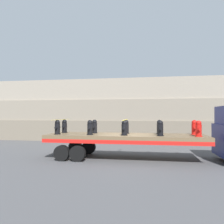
# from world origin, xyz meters

# --- Properties ---
(ground_plane) EXTENTS (120.00, 120.00, 0.00)m
(ground_plane) POSITION_xyz_m (0.00, 0.00, 0.00)
(ground_plane) COLOR #474749
(rock_cliff) EXTENTS (60.00, 3.30, 5.81)m
(rock_cliff) POSITION_xyz_m (0.00, 8.63, 2.91)
(rock_cliff) COLOR #706656
(rock_cliff) RESTS_ON ground_plane
(flatbed_trailer) EXTENTS (8.86, 2.52, 1.37)m
(flatbed_trailer) POSITION_xyz_m (-0.46, 0.00, 1.13)
(flatbed_trailer) COLOR brown
(flatbed_trailer) RESTS_ON ground_plane
(fire_hydrant_black_near_0) EXTENTS (0.37, 0.57, 0.82)m
(fire_hydrant_black_near_0) POSITION_xyz_m (-3.83, -0.53, 1.77)
(fire_hydrant_black_near_0) COLOR black
(fire_hydrant_black_near_0) RESTS_ON flatbed_trailer
(fire_hydrant_black_far_0) EXTENTS (0.37, 0.57, 0.82)m
(fire_hydrant_black_far_0) POSITION_xyz_m (-3.83, 0.53, 1.77)
(fire_hydrant_black_far_0) COLOR black
(fire_hydrant_black_far_0) RESTS_ON flatbed_trailer
(fire_hydrant_black_near_1) EXTENTS (0.37, 0.57, 0.82)m
(fire_hydrant_black_near_1) POSITION_xyz_m (-1.92, -0.53, 1.77)
(fire_hydrant_black_near_1) COLOR black
(fire_hydrant_black_near_1) RESTS_ON flatbed_trailer
(fire_hydrant_black_far_1) EXTENTS (0.37, 0.57, 0.82)m
(fire_hydrant_black_far_1) POSITION_xyz_m (-1.92, 0.53, 1.77)
(fire_hydrant_black_far_1) COLOR black
(fire_hydrant_black_far_1) RESTS_ON flatbed_trailer
(fire_hydrant_black_near_2) EXTENTS (0.37, 0.57, 0.82)m
(fire_hydrant_black_near_2) POSITION_xyz_m (0.00, -0.53, 1.77)
(fire_hydrant_black_near_2) COLOR black
(fire_hydrant_black_near_2) RESTS_ON flatbed_trailer
(fire_hydrant_black_far_2) EXTENTS (0.37, 0.57, 0.82)m
(fire_hydrant_black_far_2) POSITION_xyz_m (0.00, 0.53, 1.77)
(fire_hydrant_black_far_2) COLOR black
(fire_hydrant_black_far_2) RESTS_ON flatbed_trailer
(fire_hydrant_black_near_3) EXTENTS (0.37, 0.57, 0.82)m
(fire_hydrant_black_near_3) POSITION_xyz_m (1.92, -0.53, 1.77)
(fire_hydrant_black_near_3) COLOR black
(fire_hydrant_black_near_3) RESTS_ON flatbed_trailer
(fire_hydrant_black_far_3) EXTENTS (0.37, 0.57, 0.82)m
(fire_hydrant_black_far_3) POSITION_xyz_m (1.92, 0.53, 1.77)
(fire_hydrant_black_far_3) COLOR black
(fire_hydrant_black_far_3) RESTS_ON flatbed_trailer
(fire_hydrant_red_near_4) EXTENTS (0.37, 0.57, 0.82)m
(fire_hydrant_red_near_4) POSITION_xyz_m (3.83, -0.53, 1.77)
(fire_hydrant_red_near_4) COLOR red
(fire_hydrant_red_near_4) RESTS_ON flatbed_trailer
(fire_hydrant_red_far_4) EXTENTS (0.37, 0.57, 0.82)m
(fire_hydrant_red_far_4) POSITION_xyz_m (3.83, 0.53, 1.77)
(fire_hydrant_red_far_4) COLOR red
(fire_hydrant_red_far_4) RESTS_ON flatbed_trailer
(cargo_strap_rear) EXTENTS (0.05, 2.61, 0.01)m
(cargo_strap_rear) POSITION_xyz_m (-3.83, 0.00, 2.20)
(cargo_strap_rear) COLOR yellow
(cargo_strap_rear) RESTS_ON fire_hydrant_black_near_0
(cargo_strap_middle) EXTENTS (0.05, 2.61, 0.01)m
(cargo_strap_middle) POSITION_xyz_m (0.00, 0.00, 2.20)
(cargo_strap_middle) COLOR yellow
(cargo_strap_middle) RESTS_ON fire_hydrant_black_near_2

